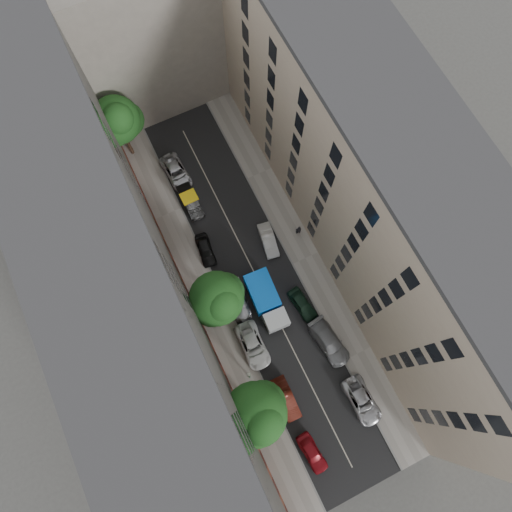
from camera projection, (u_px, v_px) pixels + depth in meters
ground at (258, 281)px, 47.36m from camera, size 120.00×120.00×0.00m
road_surface at (258, 281)px, 47.35m from camera, size 8.00×44.00×0.02m
sidewalk_left at (210, 303)px, 46.59m from camera, size 3.00×44.00×0.15m
sidewalk_right at (305, 258)px, 47.99m from camera, size 3.00×44.00×0.15m
building_left at (135, 309)px, 36.39m from camera, size 8.00×44.00×20.00m
building_right at (374, 198)px, 39.21m from camera, size 8.00×44.00×20.00m
building_endcap at (137, 18)px, 46.10m from camera, size 18.00×12.00×18.00m
tarp_truck at (266, 300)px, 45.20m from camera, size 2.69×6.15×2.78m
car_left_0 at (312, 453)px, 41.93m from camera, size 1.83×3.90×1.29m
car_left_1 at (286, 399)px, 43.27m from camera, size 1.55×4.29×1.41m
car_left_2 at (253, 345)px, 44.75m from camera, size 2.44×4.97×1.36m
car_left_3 at (238, 300)px, 46.10m from camera, size 2.42×4.67×1.29m
car_left_4 at (205, 250)px, 47.67m from camera, size 1.92×3.89×1.28m
car_left_5 at (190, 201)px, 49.20m from camera, size 1.60×4.39×1.44m
car_left_6 at (176, 172)px, 50.28m from camera, size 2.55×4.95×1.34m
car_right_0 at (362, 401)px, 43.24m from camera, size 2.30×4.87×1.35m
car_right_1 at (329, 342)px, 44.77m from camera, size 2.73×5.41×1.51m
car_right_2 at (302, 304)px, 45.98m from camera, size 1.99×3.97×1.30m
car_right_3 at (268, 240)px, 47.98m from camera, size 1.95×4.07×1.29m
tree_near at (257, 415)px, 37.46m from camera, size 5.57×5.34×9.33m
tree_mid at (218, 299)px, 41.52m from camera, size 5.37×5.11×7.77m
tree_far at (118, 121)px, 45.62m from camera, size 5.17×4.88×9.11m
lamp_post at (249, 375)px, 40.81m from camera, size 0.36×0.36×6.01m
pedestrian at (298, 230)px, 47.94m from camera, size 0.70×0.55×1.70m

